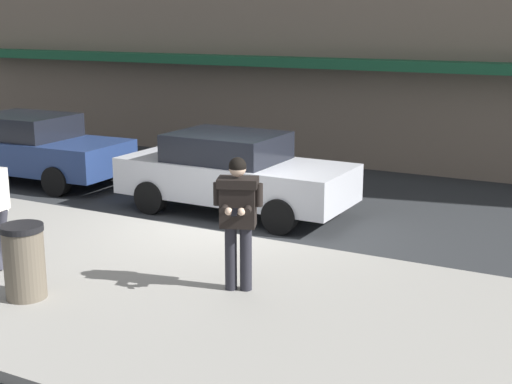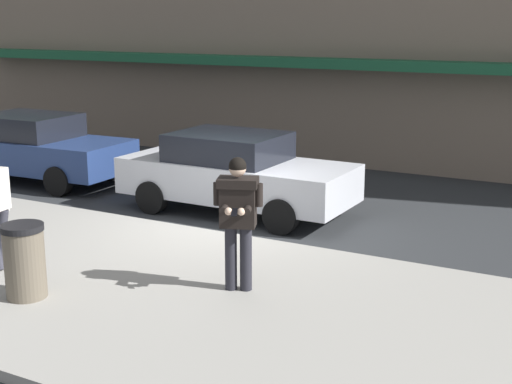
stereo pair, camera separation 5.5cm
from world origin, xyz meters
name	(u,v)px [view 1 (the left image)]	position (x,y,z in m)	size (l,w,h in m)	color
ground_plane	(218,235)	(0.00, 0.00, 0.00)	(80.00, 80.00, 0.00)	#2B2D30
sidewalk	(172,296)	(1.00, -2.85, 0.07)	(32.00, 5.30, 0.14)	#99968E
curb_paint_line	(271,242)	(1.00, 0.05, 0.00)	(28.00, 0.12, 0.01)	silver
parked_sedan_near	(31,148)	(-5.92, 1.57, 0.79)	(4.57, 2.06, 1.54)	navy
parked_sedan_mid	(234,172)	(-0.50, 1.43, 0.79)	(4.52, 1.98, 1.54)	silver
man_texting_on_phone	(238,209)	(1.75, -2.38, 1.25)	(0.61, 0.65, 1.81)	#23232B
trash_bin	(24,261)	(-0.54, -3.91, 0.63)	(0.55, 0.55, 0.98)	#665B4C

